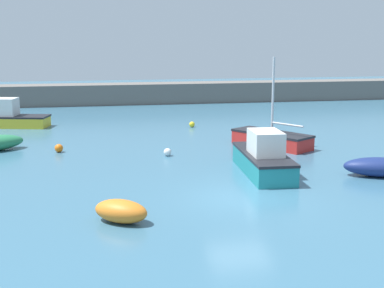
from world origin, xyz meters
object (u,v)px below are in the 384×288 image
rowboat_white_midwater (381,167)px  sailboat_twin_hulled (272,139)px  cabin_cruiser_white (7,117)px  mooring_buoy_yellow (192,124)px  mooring_buoy_orange (59,148)px  dinghy_near_pier (121,211)px  mooring_buoy_white (168,152)px  motorboat_grey_hull (264,158)px

rowboat_white_midwater → sailboat_twin_hulled: size_ratio=0.70×
cabin_cruiser_white → sailboat_twin_hulled: bearing=-17.9°
mooring_buoy_yellow → mooring_buoy_orange: 11.18m
rowboat_white_midwater → sailboat_twin_hulled: bearing=129.2°
cabin_cruiser_white → mooring_buoy_orange: size_ratio=12.65×
sailboat_twin_hulled → mooring_buoy_orange: (-12.09, 0.66, -0.23)m
dinghy_near_pier → sailboat_twin_hulled: 14.76m
mooring_buoy_white → mooring_buoy_orange: bearing=160.8°
dinghy_near_pier → mooring_buoy_orange: 12.38m
motorboat_grey_hull → sailboat_twin_hulled: size_ratio=1.07×
rowboat_white_midwater → mooring_buoy_orange: rowboat_white_midwater is taller
dinghy_near_pier → rowboat_white_midwater: bearing=52.4°
mooring_buoy_yellow → mooring_buoy_orange: (-8.79, -6.90, 0.03)m
cabin_cruiser_white → mooring_buoy_white: 15.07m
sailboat_twin_hulled → mooring_buoy_orange: 12.11m
sailboat_twin_hulled → mooring_buoy_white: 6.46m
cabin_cruiser_white → mooring_buoy_yellow: bearing=3.0°
rowboat_white_midwater → mooring_buoy_orange: 16.84m
motorboat_grey_hull → mooring_buoy_orange: 11.70m
sailboat_twin_hulled → rowboat_white_midwater: bearing=166.4°
rowboat_white_midwater → mooring_buoy_yellow: size_ratio=9.16×
cabin_cruiser_white → rowboat_white_midwater: cabin_cruiser_white is taller
dinghy_near_pier → mooring_buoy_orange: dinghy_near_pier is taller
sailboat_twin_hulled → mooring_buoy_yellow: (-3.30, 7.56, -0.27)m
sailboat_twin_hulled → mooring_buoy_white: size_ratio=12.50×
mooring_buoy_orange → dinghy_near_pier: bearing=-77.2°
cabin_cruiser_white → motorboat_grey_hull: size_ratio=1.05×
mooring_buoy_yellow → mooring_buoy_white: bearing=-108.7°
cabin_cruiser_white → mooring_buoy_orange: cabin_cruiser_white is taller
dinghy_near_pier → sailboat_twin_hulled: (9.35, 11.42, 0.07)m
mooring_buoy_white → mooring_buoy_orange: 6.12m
mooring_buoy_white → mooring_buoy_yellow: size_ratio=1.05×
cabin_cruiser_white → sailboat_twin_hulled: (16.14, -10.05, -0.25)m
mooring_buoy_white → mooring_buoy_yellow: (3.01, 8.92, -0.01)m
dinghy_near_pier → motorboat_grey_hull: (6.90, 5.46, 0.35)m
rowboat_white_midwater → mooring_buoy_white: rowboat_white_midwater is taller
rowboat_white_midwater → mooring_buoy_white: size_ratio=8.72×
mooring_buoy_white → mooring_buoy_yellow: bearing=71.3°
sailboat_twin_hulled → mooring_buoy_white: sailboat_twin_hulled is taller
rowboat_white_midwater → motorboat_grey_hull: size_ratio=0.65×
rowboat_white_midwater → dinghy_near_pier: bearing=-142.3°
rowboat_white_midwater → mooring_buoy_orange: size_ratio=7.82×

